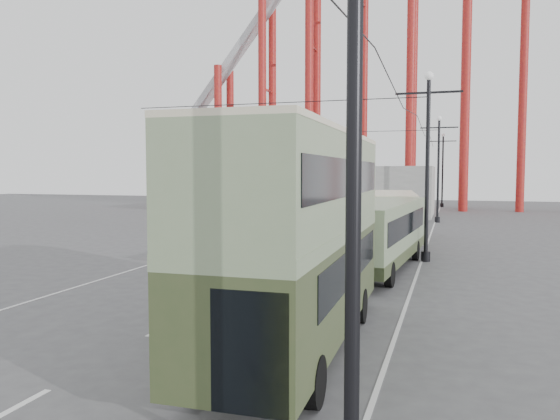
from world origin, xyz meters
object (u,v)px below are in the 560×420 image
(double_decker_bus, at_px, (299,228))
(single_decker_green, at_px, (380,232))
(single_decker_cream, at_px, (394,214))
(pedestrian, at_px, (321,266))

(double_decker_bus, distance_m, single_decker_green, 11.97)
(single_decker_cream, xyz_separation_m, pedestrian, (-1.22, -15.15, -0.91))
(single_decker_green, height_order, single_decker_cream, single_decker_cream)
(double_decker_bus, xyz_separation_m, single_decker_cream, (0.09, 22.40, -1.29))
(double_decker_bus, height_order, pedestrian, double_decker_bus)
(pedestrian, bearing_deg, single_decker_green, -135.91)
(double_decker_bus, height_order, single_decker_green, double_decker_bus)
(single_decker_green, bearing_deg, single_decker_cream, 96.88)
(single_decker_cream, relative_size, pedestrian, 6.00)
(double_decker_bus, distance_m, single_decker_cream, 22.43)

